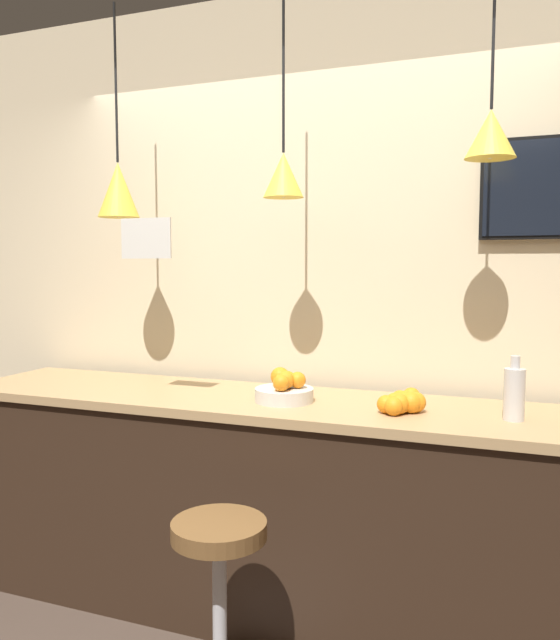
% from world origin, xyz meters
% --- Properties ---
extents(back_wall, '(8.00, 0.06, 2.90)m').
position_xyz_m(back_wall, '(0.00, 1.18, 1.45)').
color(back_wall, beige).
rests_on(back_wall, ground_plane).
extents(service_counter, '(3.12, 0.66, 0.98)m').
position_xyz_m(service_counter, '(0.00, 0.74, 0.49)').
color(service_counter, black).
rests_on(service_counter, ground_plane).
extents(bar_stool, '(0.44, 0.44, 0.70)m').
position_xyz_m(bar_stool, '(0.03, 0.07, 0.42)').
color(bar_stool, '#B7B7BC').
rests_on(bar_stool, ground_plane).
extents(fruit_bowl, '(0.25, 0.25, 0.14)m').
position_xyz_m(fruit_bowl, '(0.03, 0.70, 1.04)').
color(fruit_bowl, beige).
rests_on(fruit_bowl, service_counter).
extents(orange_pile, '(0.19, 0.29, 0.09)m').
position_xyz_m(orange_pile, '(0.55, 0.69, 1.02)').
color(orange_pile, orange).
rests_on(orange_pile, service_counter).
extents(juice_bottle, '(0.08, 0.08, 0.25)m').
position_xyz_m(juice_bottle, '(0.96, 0.70, 1.09)').
color(juice_bottle, silver).
rests_on(juice_bottle, service_counter).
extents(pendant_lamp_left, '(0.20, 0.20, 1.00)m').
position_xyz_m(pendant_lamp_left, '(-0.85, 0.78, 1.94)').
color(pendant_lamp_left, black).
extents(pendant_lamp_middle, '(0.18, 0.18, 0.94)m').
position_xyz_m(pendant_lamp_middle, '(0.00, 0.78, 1.97)').
color(pendant_lamp_middle, black).
extents(pendant_lamp_right, '(0.19, 0.19, 0.82)m').
position_xyz_m(pendant_lamp_right, '(0.85, 0.78, 2.08)').
color(pendant_lamp_right, black).
extents(hanging_menu_board, '(0.24, 0.01, 0.17)m').
position_xyz_m(hanging_menu_board, '(-0.51, 0.49, 1.68)').
color(hanging_menu_board, white).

